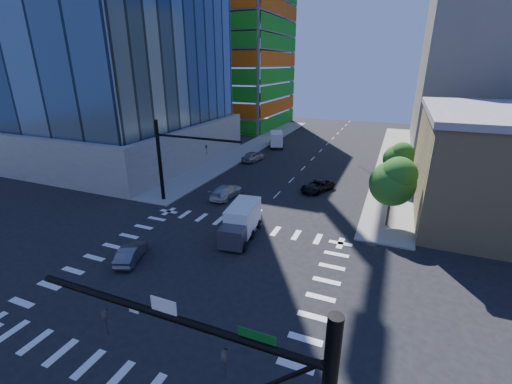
% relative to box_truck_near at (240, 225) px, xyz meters
% --- Properties ---
extents(ground, '(160.00, 160.00, 0.00)m').
position_rel_box_truck_near_xyz_m(ground, '(-0.50, -6.55, -1.29)').
color(ground, black).
rests_on(ground, ground).
extents(road_markings, '(20.00, 20.00, 0.01)m').
position_rel_box_truck_near_xyz_m(road_markings, '(-0.50, -6.55, -1.28)').
color(road_markings, silver).
rests_on(road_markings, ground).
extents(sidewalk_ne, '(5.00, 60.00, 0.15)m').
position_rel_box_truck_near_xyz_m(sidewalk_ne, '(12.00, 33.45, -1.21)').
color(sidewalk_ne, gray).
rests_on(sidewalk_ne, ground).
extents(sidewalk_nw, '(5.00, 60.00, 0.15)m').
position_rel_box_truck_near_xyz_m(sidewalk_nw, '(-13.00, 33.45, -1.21)').
color(sidewalk_nw, gray).
rests_on(sidewalk_nw, ground).
extents(construction_building, '(25.16, 34.50, 70.60)m').
position_rel_box_truck_near_xyz_m(construction_building, '(-27.92, 55.38, 23.33)').
color(construction_building, slate).
rests_on(construction_building, ground).
extents(bg_building_ne, '(24.00, 30.00, 28.00)m').
position_rel_box_truck_near_xyz_m(bg_building_ne, '(26.50, 48.45, 12.71)').
color(bg_building_ne, '#65605B').
rests_on(bg_building_ne, ground).
extents(signal_mast_nw, '(10.20, 0.40, 9.00)m').
position_rel_box_truck_near_xyz_m(signal_mast_nw, '(-10.50, 4.95, 4.21)').
color(signal_mast_nw, black).
rests_on(signal_mast_nw, sidewalk_nw).
extents(tree_south, '(4.16, 4.16, 6.82)m').
position_rel_box_truck_near_xyz_m(tree_south, '(12.13, 7.36, 3.40)').
color(tree_south, '#382316').
rests_on(tree_south, sidewalk_ne).
extents(tree_north, '(3.54, 3.52, 5.78)m').
position_rel_box_truck_near_xyz_m(tree_north, '(12.43, 19.36, 2.70)').
color(tree_north, '#382316').
rests_on(tree_north, sidewalk_ne).
extents(car_nb_far, '(3.91, 5.35, 1.35)m').
position_rel_box_truck_near_xyz_m(car_nb_far, '(3.64, 14.59, -0.61)').
color(car_nb_far, black).
rests_on(car_nb_far, ground).
extents(car_sb_near, '(2.42, 5.24, 1.48)m').
position_rel_box_truck_near_xyz_m(car_sb_near, '(-5.71, 8.46, -0.55)').
color(car_sb_near, silver).
rests_on(car_sb_near, ground).
extents(car_sb_mid, '(2.64, 4.98, 1.61)m').
position_rel_box_truck_near_xyz_m(car_sb_mid, '(-9.00, 24.31, -0.48)').
color(car_sb_mid, '#919298').
rests_on(car_sb_mid, ground).
extents(car_sb_cross, '(2.65, 4.19, 1.30)m').
position_rel_box_truck_near_xyz_m(car_sb_cross, '(-6.42, -6.66, -0.64)').
color(car_sb_cross, '#515357').
rests_on(car_sb_cross, ground).
extents(box_truck_near, '(3.03, 5.79, 2.91)m').
position_rel_box_truck_near_xyz_m(box_truck_near, '(0.00, 0.00, 0.00)').
color(box_truck_near, black).
rests_on(box_truck_near, ground).
extents(box_truck_far, '(4.22, 6.05, 2.92)m').
position_rel_box_truck_near_xyz_m(box_truck_far, '(-9.00, 35.45, 0.00)').
color(box_truck_far, black).
rests_on(box_truck_far, ground).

